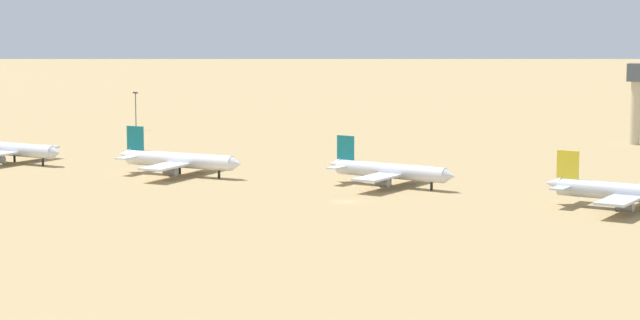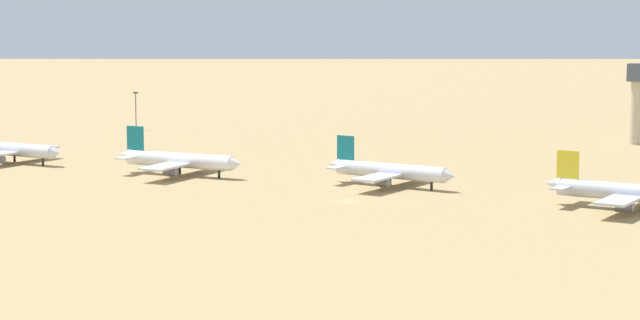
{
  "view_description": "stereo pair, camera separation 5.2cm",
  "coord_description": "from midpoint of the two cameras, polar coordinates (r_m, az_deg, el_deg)",
  "views": [
    {
      "loc": [
        115.95,
        -232.97,
        42.85
      ],
      "look_at": [
        -17.26,
        20.49,
        6.0
      ],
      "focal_mm": 66.45,
      "sensor_mm": 36.0,
      "label": 1
    },
    {
      "loc": [
        115.99,
        -232.95,
        42.85
      ],
      "look_at": [
        -17.26,
        20.49,
        6.0
      ],
      "focal_mm": 66.45,
      "sensor_mm": 36.0,
      "label": 2
    }
  ],
  "objects": [
    {
      "name": "parked_jet_teal_4",
      "position": [
        285.79,
        3.35,
        -0.53
      ],
      "size": [
        35.3,
        29.83,
        11.65
      ],
      "rotation": [
        0.0,
        0.0,
        -0.1
      ],
      "color": "silver",
      "rests_on": "ground"
    },
    {
      "name": "light_pole_west",
      "position": [
        423.94,
        -8.87,
        2.51
      ],
      "size": [
        1.8,
        0.5,
        13.36
      ],
      "color": "#59595E",
      "rests_on": "ground"
    },
    {
      "name": "ridge_far_west",
      "position": [
        1539.29,
        4.4,
        7.4
      ],
      "size": [
        263.43,
        212.2,
        90.27
      ],
      "primitive_type": "pyramid",
      "rotation": [
        0.0,
        0.0,
        -0.2
      ],
      "color": "slate",
      "rests_on": "ground"
    },
    {
      "name": "ridge_west",
      "position": [
        1393.16,
        13.59,
        7.06
      ],
      "size": [
        307.2,
        276.11,
        82.31
      ],
      "primitive_type": "pyramid",
      "rotation": [
        0.0,
        0.0,
        -0.18
      ],
      "color": "slate",
      "rests_on": "ground"
    },
    {
      "name": "parked_jet_teal_2",
      "position": [
        339.52,
        -14.66,
        0.5
      ],
      "size": [
        35.72,
        29.98,
        11.81
      ],
      "rotation": [
        0.0,
        0.0,
        -0.04
      ],
      "color": "silver",
      "rests_on": "ground"
    },
    {
      "name": "parked_jet_teal_3",
      "position": [
        306.03,
        -6.85,
        -0.01
      ],
      "size": [
        37.04,
        31.07,
        12.25
      ],
      "rotation": [
        0.0,
        0.0,
        0.04
      ],
      "color": "white",
      "rests_on": "ground"
    },
    {
      "name": "parked_jet_yellow_5",
      "position": [
        259.96,
        14.49,
        -1.51
      ],
      "size": [
        36.47,
        30.73,
        12.04
      ],
      "rotation": [
        0.0,
        0.0,
        -0.07
      ],
      "color": "silver",
      "rests_on": "ground"
    },
    {
      "name": "control_tower",
      "position": [
        385.47,
        14.97,
        3.01
      ],
      "size": [
        5.2,
        5.2,
        25.61
      ],
      "color": "#C6B793",
      "rests_on": "ground"
    },
    {
      "name": "ground",
      "position": [
        263.73,
        1.24,
        -2.02
      ],
      "size": [
        4000.0,
        4000.0,
        0.0
      ],
      "primitive_type": "plane",
      "color": "tan"
    }
  ]
}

